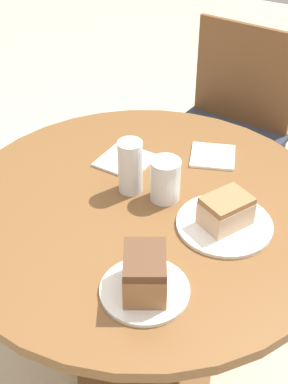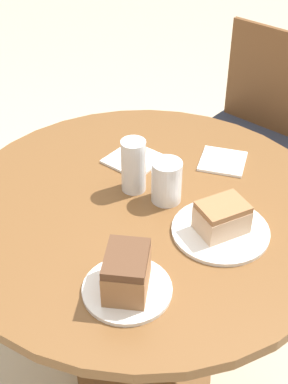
{
  "view_description": "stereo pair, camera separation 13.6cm",
  "coord_description": "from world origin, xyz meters",
  "px_view_note": "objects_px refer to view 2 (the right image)",
  "views": [
    {
      "loc": [
        0.52,
        -0.95,
        1.62
      ],
      "look_at": [
        0.0,
        0.0,
        0.78
      ],
      "focal_mm": 50.0,
      "sensor_mm": 36.0,
      "label": 1
    },
    {
      "loc": [
        0.64,
        -0.87,
        1.62
      ],
      "look_at": [
        0.0,
        0.0,
        0.78
      ],
      "focal_mm": 50.0,
      "sensor_mm": 36.0,
      "label": 2
    }
  ],
  "objects_px": {
    "cake_slice_far": "(222,217)",
    "glass_water": "(134,168)",
    "cake_slice_near": "(127,272)",
    "glass_lemonade": "(167,184)",
    "plate_near": "(127,289)",
    "chair": "(251,138)",
    "plate_far": "(220,231)"
  },
  "relations": [
    {
      "from": "chair",
      "to": "glass_lemonade",
      "type": "bearing_deg",
      "value": -75.91
    },
    {
      "from": "cake_slice_near",
      "to": "glass_water",
      "type": "xyz_separation_m",
      "value": [
        -0.21,
        0.3,
        0.01
      ]
    },
    {
      "from": "cake_slice_near",
      "to": "glass_water",
      "type": "distance_m",
      "value": 0.37
    },
    {
      "from": "plate_near",
      "to": "cake_slice_far",
      "type": "xyz_separation_m",
      "value": [
        0.07,
        0.28,
        0.04
      ]
    },
    {
      "from": "cake_slice_far",
      "to": "glass_water",
      "type": "distance_m",
      "value": 0.28
    },
    {
      "from": "plate_far",
      "to": "glass_lemonade",
      "type": "xyz_separation_m",
      "value": [
        -0.18,
        0.03,
        0.05
      ]
    },
    {
      "from": "plate_far",
      "to": "glass_water",
      "type": "height_order",
      "value": "glass_water"
    },
    {
      "from": "cake_slice_near",
      "to": "glass_lemonade",
      "type": "distance_m",
      "value": 0.33
    },
    {
      "from": "cake_slice_near",
      "to": "cake_slice_far",
      "type": "distance_m",
      "value": 0.29
    },
    {
      "from": "cake_slice_far",
      "to": "glass_lemonade",
      "type": "height_order",
      "value": "glass_lemonade"
    },
    {
      "from": "plate_near",
      "to": "glass_water",
      "type": "bearing_deg",
      "value": 124.61
    },
    {
      "from": "chair",
      "to": "plate_far",
      "type": "distance_m",
      "value": 0.95
    },
    {
      "from": "plate_far",
      "to": "cake_slice_far",
      "type": "xyz_separation_m",
      "value": [
        0.0,
        0.0,
        0.04
      ]
    },
    {
      "from": "cake_slice_far",
      "to": "glass_lemonade",
      "type": "xyz_separation_m",
      "value": [
        -0.18,
        0.03,
        0.0
      ]
    },
    {
      "from": "chair",
      "to": "plate_near",
      "type": "height_order",
      "value": "chair"
    },
    {
      "from": "plate_far",
      "to": "cake_slice_far",
      "type": "bearing_deg",
      "value": 20.56
    },
    {
      "from": "plate_far",
      "to": "cake_slice_near",
      "type": "xyz_separation_m",
      "value": [
        -0.07,
        -0.28,
        0.05
      ]
    },
    {
      "from": "glass_lemonade",
      "to": "glass_water",
      "type": "distance_m",
      "value": 0.1
    },
    {
      "from": "plate_far",
      "to": "glass_lemonade",
      "type": "bearing_deg",
      "value": 170.53
    },
    {
      "from": "cake_slice_far",
      "to": "glass_lemonade",
      "type": "distance_m",
      "value": 0.18
    },
    {
      "from": "chair",
      "to": "cake_slice_far",
      "type": "height_order",
      "value": "chair"
    },
    {
      "from": "cake_slice_near",
      "to": "glass_lemonade",
      "type": "relative_size",
      "value": 1.27
    },
    {
      "from": "glass_water",
      "to": "cake_slice_far",
      "type": "bearing_deg",
      "value": -3.67
    },
    {
      "from": "plate_near",
      "to": "glass_water",
      "type": "relative_size",
      "value": 1.31
    },
    {
      "from": "plate_near",
      "to": "glass_lemonade",
      "type": "height_order",
      "value": "glass_lemonade"
    },
    {
      "from": "cake_slice_near",
      "to": "plate_near",
      "type": "bearing_deg",
      "value": 0.0
    },
    {
      "from": "plate_far",
      "to": "glass_lemonade",
      "type": "height_order",
      "value": "glass_lemonade"
    },
    {
      "from": "chair",
      "to": "plate_near",
      "type": "relative_size",
      "value": 4.51
    },
    {
      "from": "cake_slice_near",
      "to": "glass_lemonade",
      "type": "height_order",
      "value": "glass_lemonade"
    },
    {
      "from": "chair",
      "to": "plate_near",
      "type": "bearing_deg",
      "value": -72.95
    },
    {
      "from": "cake_slice_near",
      "to": "glass_water",
      "type": "bearing_deg",
      "value": 124.61
    },
    {
      "from": "chair",
      "to": "glass_lemonade",
      "type": "distance_m",
      "value": 0.89
    }
  ]
}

